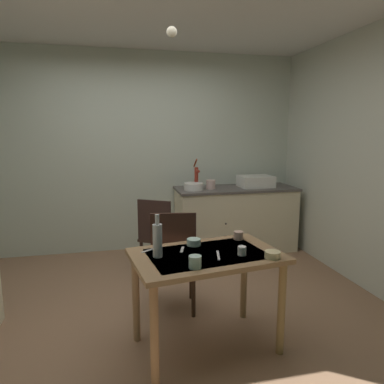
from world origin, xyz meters
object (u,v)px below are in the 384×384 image
(hand_pump, at_px, (196,176))
(chair_by_counter, at_px, (159,235))
(sink_basin, at_px, (256,181))
(mug_dark, at_px, (238,235))
(mixing_bowl_counter, at_px, (194,186))
(serving_bowl_wide, at_px, (273,255))
(chair_far_side, at_px, (173,260))
(glass_bottle, at_px, (157,240))
(dining_table, at_px, (207,268))

(hand_pump, relative_size, chair_by_counter, 0.44)
(hand_pump, distance_m, chair_by_counter, 1.06)
(sink_basin, relative_size, mug_dark, 5.55)
(mixing_bowl_counter, height_order, serving_bowl_wide, mixing_bowl_counter)
(sink_basin, xyz_separation_m, mixing_bowl_counter, (-0.87, -0.05, -0.03))
(serving_bowl_wide, bearing_deg, hand_pump, 90.14)
(mug_dark, bearing_deg, chair_far_side, 149.45)
(chair_by_counter, bearing_deg, mixing_bowl_counter, 47.46)
(sink_basin, xyz_separation_m, hand_pump, (-0.81, 0.05, 0.09))
(glass_bottle, bearing_deg, chair_far_side, 69.38)
(mixing_bowl_counter, bearing_deg, chair_by_counter, -132.54)
(mixing_bowl_counter, relative_size, mug_dark, 3.12)
(hand_pump, distance_m, serving_bowl_wide, 2.28)
(hand_pump, xyz_separation_m, chair_by_counter, (-0.59, -0.67, -0.56))
(mixing_bowl_counter, height_order, dining_table, mixing_bowl_counter)
(sink_basin, xyz_separation_m, chair_by_counter, (-1.40, -0.63, -0.47))
(hand_pump, distance_m, mixing_bowl_counter, 0.17)
(dining_table, relative_size, chair_far_side, 1.22)
(chair_far_side, height_order, glass_bottle, glass_bottle)
(glass_bottle, bearing_deg, chair_by_counter, 82.50)
(chair_far_side, distance_m, serving_bowl_wide, 0.98)
(hand_pump, relative_size, chair_far_side, 0.42)
(chair_far_side, relative_size, chair_by_counter, 1.07)
(hand_pump, xyz_separation_m, chair_far_side, (-0.57, -1.52, -0.54))
(dining_table, relative_size, mug_dark, 14.45)
(mixing_bowl_counter, bearing_deg, mug_dark, -90.54)
(chair_by_counter, bearing_deg, mug_dark, -65.79)
(sink_basin, xyz_separation_m, dining_table, (-1.23, -2.03, -0.31))
(serving_bowl_wide, relative_size, glass_bottle, 0.36)
(hand_pump, xyz_separation_m, mug_dark, (-0.08, -1.81, -0.26))
(serving_bowl_wide, xyz_separation_m, mug_dark, (-0.08, 0.46, 0.01))
(sink_basin, distance_m, chair_by_counter, 1.61)
(chair_far_side, xyz_separation_m, serving_bowl_wide, (0.57, -0.75, 0.27))
(mug_dark, bearing_deg, sink_basin, 63.25)
(mixing_bowl_counter, xyz_separation_m, serving_bowl_wide, (0.07, -2.17, -0.15))
(hand_pump, distance_m, dining_table, 2.16)
(mixing_bowl_counter, height_order, mug_dark, mixing_bowl_counter)
(sink_basin, bearing_deg, glass_bottle, -128.11)
(chair_by_counter, height_order, mug_dark, chair_by_counter)
(mixing_bowl_counter, height_order, chair_by_counter, mixing_bowl_counter)
(dining_table, xyz_separation_m, serving_bowl_wide, (0.42, -0.19, 0.13))
(sink_basin, height_order, serving_bowl_wide, sink_basin)
(hand_pump, height_order, serving_bowl_wide, hand_pump)
(sink_basin, height_order, glass_bottle, glass_bottle)
(mug_dark, bearing_deg, chair_by_counter, 114.21)
(chair_far_side, bearing_deg, dining_table, -74.82)
(hand_pump, height_order, chair_by_counter, hand_pump)
(chair_by_counter, bearing_deg, serving_bowl_wide, -69.55)
(sink_basin, bearing_deg, chair_by_counter, -155.95)
(chair_by_counter, relative_size, mug_dark, 11.10)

